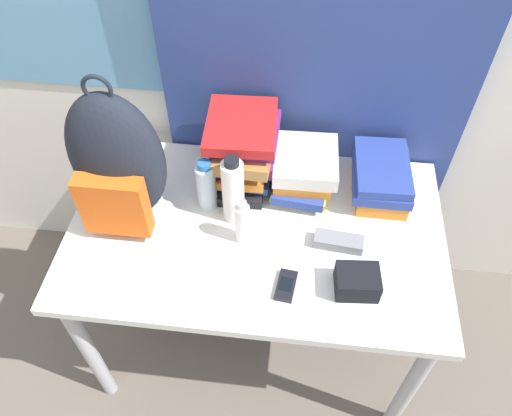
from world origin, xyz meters
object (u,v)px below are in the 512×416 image
object	(u,v)px
book_stack_left	(243,151)
camera_pouch	(357,282)
sports_bottle	(233,191)
book_stack_center	(304,169)
book_stack_right	(381,178)
cell_phone	(286,286)
water_bottle	(206,186)
sunglasses_case	(338,242)
backpack	(117,163)
sunscreen_bottle	(242,222)

from	to	relation	value
book_stack_left	camera_pouch	distance (m)	0.56
camera_pouch	sports_bottle	bearing A→B (deg)	149.41
book_stack_center	book_stack_right	bearing A→B (deg)	-0.14
sports_bottle	camera_pouch	size ratio (longest dim) A/B	1.97
cell_phone	camera_pouch	size ratio (longest dim) A/B	0.83
book_stack_left	water_bottle	distance (m)	0.17
cell_phone	camera_pouch	xyz separation A→B (m)	(0.20, 0.02, 0.03)
sports_bottle	cell_phone	xyz separation A→B (m)	(0.19, -0.25, -0.11)
book_stack_center	sunglasses_case	bearing A→B (deg)	-63.43
sports_bottle	sunglasses_case	xyz separation A→B (m)	(0.33, -0.08, -0.10)
sports_bottle	backpack	bearing A→B (deg)	-175.84
book_stack_left	cell_phone	size ratio (longest dim) A/B	2.64
book_stack_right	cell_phone	xyz separation A→B (m)	(-0.28, -0.41, -0.05)
sunscreen_bottle	camera_pouch	xyz separation A→B (m)	(0.35, -0.14, -0.04)
sunglasses_case	camera_pouch	bearing A→B (deg)	-70.88
sunscreen_bottle	book_stack_right	bearing A→B (deg)	30.62
water_bottle	camera_pouch	distance (m)	0.55
backpack	book_stack_center	size ratio (longest dim) A/B	1.78
sunscreen_bottle	sunglasses_case	world-z (taller)	sunscreen_bottle
sunglasses_case	water_bottle	bearing A→B (deg)	164.55
backpack	sunglasses_case	bearing A→B (deg)	-4.62
water_bottle	sunscreen_bottle	size ratio (longest dim) A/B	1.13
book_stack_center	sunglasses_case	size ratio (longest dim) A/B	1.89
book_stack_right	cell_phone	distance (m)	0.50
backpack	sunscreen_bottle	distance (m)	0.41
camera_pouch	book_stack_center	bearing A→B (deg)	113.84
sunglasses_case	book_stack_left	bearing A→B (deg)	142.60
book_stack_center	camera_pouch	size ratio (longest dim) A/B	2.27
sunscreen_bottle	sports_bottle	bearing A→B (deg)	114.53
water_bottle	cell_phone	xyz separation A→B (m)	(0.28, -0.29, -0.08)
water_bottle	sunscreen_bottle	world-z (taller)	water_bottle
book_stack_left	camera_pouch	size ratio (longest dim) A/B	2.18
backpack	book_stack_left	size ratio (longest dim) A/B	1.85
book_stack_center	sunglasses_case	distance (m)	0.28
book_stack_center	sunglasses_case	world-z (taller)	book_stack_center
water_bottle	cell_phone	distance (m)	0.41
camera_pouch	sunglasses_case	bearing A→B (deg)	109.12
book_stack_right	sports_bottle	size ratio (longest dim) A/B	1.04
book_stack_center	cell_phone	bearing A→B (deg)	-93.39
book_stack_center	book_stack_right	xyz separation A→B (m)	(0.26, -0.00, -0.01)
book_stack_left	backpack	bearing A→B (deg)	-150.49
backpack	camera_pouch	bearing A→B (deg)	-15.79
water_bottle	book_stack_left	bearing A→B (deg)	52.28
book_stack_right	cell_phone	size ratio (longest dim) A/B	2.47
sunglasses_case	book_stack_center	bearing A→B (deg)	116.57
sports_bottle	sunscreen_bottle	world-z (taller)	sports_bottle
backpack	book_stack_left	world-z (taller)	backpack
book_stack_center	water_bottle	world-z (taller)	water_bottle
backpack	water_bottle	size ratio (longest dim) A/B	2.70
book_stack_right	book_stack_left	bearing A→B (deg)	179.56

